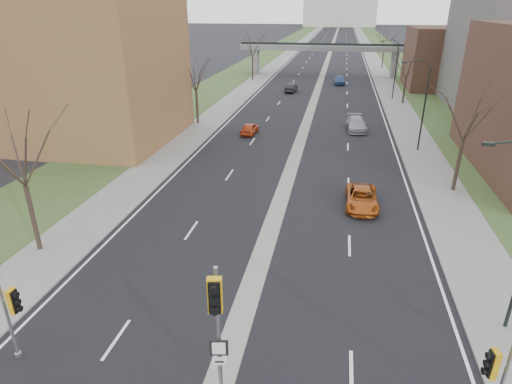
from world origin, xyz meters
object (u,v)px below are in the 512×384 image
(signal_pole_left, at_px, (1,297))
(car_right_far, at_px, (339,80))
(signal_pole_median, at_px, (217,318))
(car_left_near, at_px, (250,128))
(car_left_far, at_px, (291,88))
(signal_pole_right, at_px, (507,362))
(car_right_near, at_px, (362,198))
(car_right_mid, at_px, (356,124))

(signal_pole_left, height_order, car_right_far, signal_pole_left)
(car_right_far, bearing_deg, signal_pole_median, -95.99)
(signal_pole_median, bearing_deg, signal_pole_left, 165.39)
(car_left_near, bearing_deg, car_left_far, -90.86)
(signal_pole_right, bearing_deg, signal_pole_median, 176.23)
(signal_pole_median, distance_m, car_left_near, 35.96)
(signal_pole_median, xyz_separation_m, signal_pole_right, (9.15, 0.73, -0.87))
(car_right_near, distance_m, car_right_far, 52.76)
(car_left_near, relative_size, car_right_mid, 0.73)
(car_right_near, xyz_separation_m, car_right_mid, (0.04, 21.02, 0.07))
(signal_pole_right, bearing_deg, car_right_far, 86.48)
(signal_pole_left, bearing_deg, signal_pole_right, 1.99)
(car_right_near, bearing_deg, car_right_mid, 89.19)
(signal_pole_right, bearing_deg, car_right_near, 93.43)
(signal_pole_left, distance_m, signal_pole_median, 8.72)
(car_left_near, xyz_separation_m, car_left_far, (1.65, 26.31, 0.04))
(signal_pole_median, height_order, car_right_mid, signal_pole_median)
(car_left_far, distance_m, car_right_mid, 24.62)
(car_right_near, xyz_separation_m, car_right_far, (-2.29, 52.71, 0.12))
(signal_pole_right, distance_m, car_left_near, 37.88)
(car_left_far, xyz_separation_m, car_right_mid, (10.15, -22.43, 0.06))
(signal_pole_left, bearing_deg, car_left_near, 87.31)
(car_right_near, relative_size, car_right_far, 1.04)
(car_left_far, bearing_deg, car_right_far, -124.94)
(car_left_near, relative_size, car_right_far, 0.81)
(signal_pole_right, height_order, car_right_mid, signal_pole_right)
(car_left_near, height_order, car_left_far, car_left_far)
(signal_pole_right, distance_m, car_right_near, 17.93)
(signal_pole_median, xyz_separation_m, car_right_mid, (5.58, 39.13, -3.24))
(car_left_near, distance_m, car_right_mid, 12.42)
(car_right_far, bearing_deg, car_right_mid, -89.16)
(car_right_near, bearing_deg, signal_pole_median, -107.66)
(car_right_mid, bearing_deg, car_right_near, -94.89)
(car_left_near, height_order, car_right_near, car_right_near)
(car_right_mid, relative_size, car_right_far, 1.11)
(signal_pole_left, relative_size, car_right_near, 1.01)
(signal_pole_median, bearing_deg, car_right_near, 61.89)
(car_left_far, bearing_deg, car_right_near, 108.33)
(signal_pole_median, bearing_deg, car_right_mid, 70.76)
(signal_pole_median, distance_m, car_right_near, 19.23)
(car_left_far, distance_m, car_right_far, 12.12)
(signal_pole_median, relative_size, car_right_far, 1.24)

